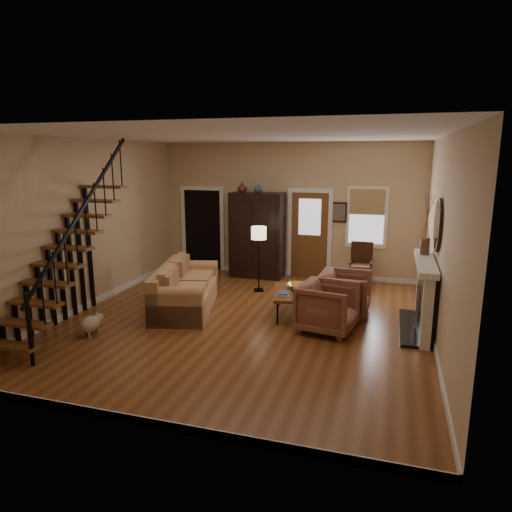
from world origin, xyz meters
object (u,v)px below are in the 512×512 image
(coffee_table, at_px, (293,303))
(side_chair, at_px, (361,265))
(armoire, at_px, (257,235))
(armchair_left, at_px, (328,307))
(armchair_right, at_px, (345,294))
(floor_lamp, at_px, (259,259))
(sofa, at_px, (186,288))

(coffee_table, xyz_separation_m, side_chair, (1.07, 2.35, 0.27))
(armoire, height_order, armchair_left, armoire)
(coffee_table, bearing_deg, armchair_right, 17.68)
(coffee_table, height_order, floor_lamp, floor_lamp)
(floor_lamp, distance_m, side_chair, 2.39)
(coffee_table, distance_m, armchair_left, 0.98)
(sofa, distance_m, armchair_right, 3.09)
(armoire, height_order, floor_lamp, armoire)
(coffee_table, bearing_deg, armchair_left, -40.48)
(armoire, relative_size, armchair_right, 2.27)
(armchair_left, height_order, side_chair, side_chair)
(sofa, bearing_deg, coffee_table, -7.42)
(armchair_left, distance_m, side_chair, 3.00)
(side_chair, bearing_deg, armchair_right, -93.79)
(armoire, distance_m, side_chair, 2.61)
(side_chair, bearing_deg, armchair_left, -96.39)
(sofa, height_order, armchair_left, armchair_left)
(armoire, distance_m, sofa, 2.95)
(sofa, xyz_separation_m, floor_lamp, (1.02, 1.61, 0.30))
(armchair_left, bearing_deg, floor_lamp, 52.65)
(floor_lamp, bearing_deg, armoire, 108.25)
(sofa, distance_m, coffee_table, 2.13)
(armchair_left, height_order, floor_lamp, floor_lamp)
(side_chair, bearing_deg, floor_lamp, -154.83)
(armoire, relative_size, floor_lamp, 1.44)
(sofa, bearing_deg, side_chair, 25.02)
(armoire, relative_size, armchair_left, 2.23)
(armoire, bearing_deg, side_chair, -4.48)
(armchair_right, bearing_deg, floor_lamp, 64.81)
(coffee_table, bearing_deg, armoire, 120.15)
(armoire, bearing_deg, sofa, -102.43)
(armchair_left, xyz_separation_m, floor_lamp, (-1.82, 1.97, 0.30))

